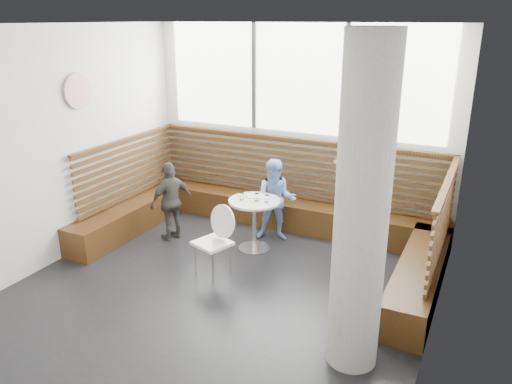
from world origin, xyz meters
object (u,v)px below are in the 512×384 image
at_px(cafe_chair, 215,235).
at_px(adult_man, 356,212).
at_px(concrete_column, 362,211).
at_px(cafe_table, 254,214).
at_px(child_left, 171,201).
at_px(child_back, 276,200).

relative_size(cafe_chair, adult_man, 0.54).
height_order(concrete_column, adult_man, concrete_column).
relative_size(cafe_table, child_left, 0.63).
relative_size(adult_man, child_back, 1.38).
height_order(concrete_column, cafe_chair, concrete_column).
height_order(concrete_column, cafe_table, concrete_column).
distance_m(cafe_chair, child_left, 1.36).
distance_m(cafe_chair, child_back, 1.38).
bearing_deg(cafe_chair, cafe_table, 100.29).
bearing_deg(child_back, cafe_chair, -120.70).
bearing_deg(cafe_table, child_left, -171.19).
bearing_deg(child_left, concrete_column, 84.58).
height_order(adult_man, child_back, adult_man).
xyz_separation_m(concrete_column, child_back, (-1.86, 2.31, -0.96)).
xyz_separation_m(cafe_chair, child_back, (0.28, 1.35, 0.08)).
height_order(concrete_column, child_left, concrete_column).
xyz_separation_m(concrete_column, cafe_table, (-2.00, 1.85, -1.04)).
distance_m(child_back, child_left, 1.60).
relative_size(concrete_column, cafe_chair, 3.37).
bearing_deg(cafe_chair, child_back, 97.75).
xyz_separation_m(concrete_column, cafe_chair, (-2.14, 0.96, -1.04)).
bearing_deg(concrete_column, cafe_chair, 155.78).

